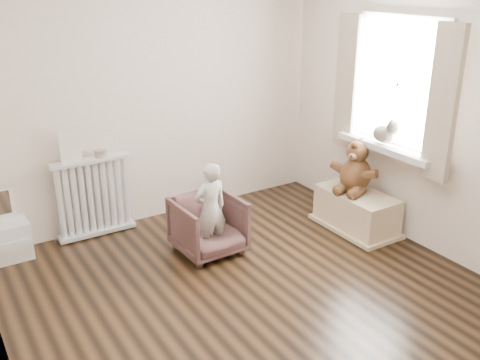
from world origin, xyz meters
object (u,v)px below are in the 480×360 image
child (211,209)px  radiator (94,198)px  toy_vanity (4,230)px  armchair (208,226)px  toy_bench (356,210)px  teddy_bear (357,163)px  plush_cat (384,133)px

child → radiator: bearing=-52.4°
toy_vanity → child: (1.59, -0.89, 0.17)m
radiator → armchair: 1.16m
radiator → toy_bench: bearing=-28.4°
teddy_bear → radiator: bearing=132.0°
teddy_bear → toy_bench: bearing=-117.3°
armchair → radiator: bearing=129.2°
toy_bench → armchair: bearing=167.0°
toy_bench → teddy_bear: teddy_bear is taller
radiator → child: bearing=-50.4°
plush_cat → child: bearing=175.5°
teddy_bear → child: bearing=150.2°
plush_cat → teddy_bear: bearing=135.0°
toy_vanity → radiator: bearing=2.1°
plush_cat → toy_bench: bearing=146.2°
child → plush_cat: (1.62, -0.43, 0.55)m
radiator → armchair: (0.76, -0.87, -0.13)m
toy_vanity → teddy_bear: 3.30m
teddy_bear → plush_cat: size_ratio=1.76×
child → toy_bench: child is taller
armchair → plush_cat: bearing=-18.4°
armchair → child: size_ratio=0.67×
radiator → toy_bench: 2.56m
toy_vanity → armchair: (1.59, -0.84, -0.01)m
child → plush_cat: plush_cat is taller
child → teddy_bear: teddy_bear is taller
toy_vanity → plush_cat: size_ratio=2.13×
teddy_bear → plush_cat: (0.13, -0.19, 0.33)m
radiator → toy_bench: (2.25, -1.21, -0.19)m
armchair → teddy_bear: 1.57m
toy_bench → teddy_bear: bearing=83.6°
toy_vanity → plush_cat: (3.21, -1.32, 0.72)m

